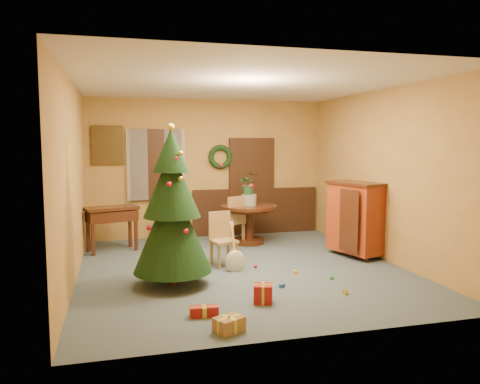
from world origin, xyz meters
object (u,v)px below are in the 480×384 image
object	(u,v)px
writing_desk	(112,218)
sideboard	(355,217)
dining_table	(249,217)
chair_near	(222,237)
christmas_tree	(172,210)

from	to	relation	value
writing_desk	sideboard	xyz separation A→B (m)	(4.15, -1.48, 0.08)
dining_table	writing_desk	world-z (taller)	writing_desk
writing_desk	chair_near	bearing A→B (deg)	-40.35
writing_desk	sideboard	size ratio (longest dim) A/B	0.78
chair_near	dining_table	bearing A→B (deg)	59.26
dining_table	sideboard	xyz separation A→B (m)	(1.53, -1.46, 0.17)
dining_table	sideboard	bearing A→B (deg)	-43.72
dining_table	christmas_tree	distance (m)	3.00
writing_desk	sideboard	distance (m)	4.41
christmas_tree	writing_desk	distance (m)	2.55
dining_table	sideboard	world-z (taller)	sideboard
chair_near	christmas_tree	xyz separation A→B (m)	(-0.90, -0.89, 0.60)
dining_table	writing_desk	size ratio (longest dim) A/B	1.09
christmas_tree	sideboard	size ratio (longest dim) A/B	1.72
christmas_tree	chair_near	bearing A→B (deg)	44.39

